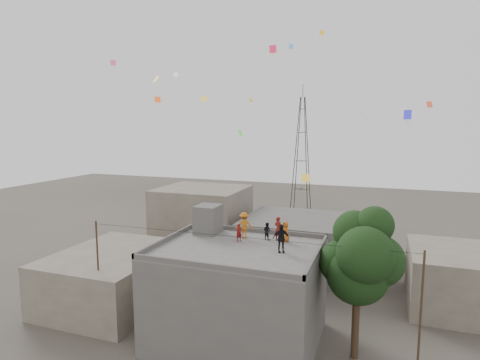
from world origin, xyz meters
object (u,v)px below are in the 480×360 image
Objects in this scene: transmission_tower at (302,155)px; person_red_adult at (278,229)px; tree at (361,258)px; person_dark_adult at (281,238)px; stair_head_box at (208,219)px.

transmission_tower reaches higher than person_red_adult.
tree is 4.74m from person_dark_adult.
transmission_tower is at bearing 106.09° from tree.
tree is 41.12m from transmission_tower.
stair_head_box is 37.46m from transmission_tower.
tree is at bearing -176.42° from person_red_adult.
tree is (10.57, -2.00, -1.00)m from stair_head_box.
person_red_adult is 2.47m from person_dark_adult.
transmission_tower is 40.51m from person_dark_adult.
transmission_tower is at bearing -58.44° from person_red_adult.
person_red_adult is 0.94× the size of person_dark_adult.
tree is 5.78m from person_red_adult.
stair_head_box is 1.24× the size of person_red_adult.
stair_head_box is 10.80m from tree.
person_dark_adult is (0.78, -2.35, 0.05)m from person_red_adult.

